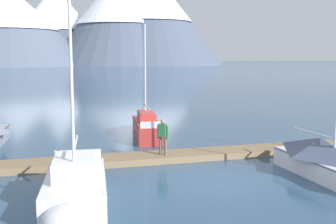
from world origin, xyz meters
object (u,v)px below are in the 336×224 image
at_px(sailboat_mid_dock_port, 146,126).
at_px(sailboat_mid_dock_starboard, 329,160).
at_px(sailboat_second_berth, 75,191).
at_px(person_on_dock, 163,135).

xyz_separation_m(sailboat_mid_dock_port, sailboat_mid_dock_starboard, (4.54, -10.96, 0.11)).
height_order(sailboat_second_berth, person_on_dock, sailboat_second_berth).
xyz_separation_m(sailboat_second_berth, sailboat_mid_dock_port, (5.49, 11.45, -0.04)).
distance_m(sailboat_mid_dock_port, sailboat_mid_dock_starboard, 11.87).
relative_size(sailboat_second_berth, sailboat_mid_dock_port, 1.04).
distance_m(sailboat_second_berth, person_on_dock, 6.97).
bearing_deg(sailboat_mid_dock_starboard, sailboat_mid_dock_port, 112.52).
bearing_deg(person_on_dock, sailboat_second_berth, -131.21).
bearing_deg(sailboat_mid_dock_port, sailboat_mid_dock_starboard, -67.48).
distance_m(sailboat_mid_dock_port, person_on_dock, 6.32).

